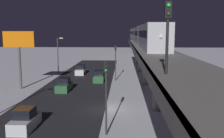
# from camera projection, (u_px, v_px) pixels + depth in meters

# --- Properties ---
(ground_plane) EXTENTS (240.00, 240.00, 0.00)m
(ground_plane) POSITION_uv_depth(u_px,v_px,m) (106.00, 109.00, 29.53)
(ground_plane) COLOR white
(avenue_asphalt) EXTENTS (11.00, 102.12, 0.01)m
(avenue_asphalt) POSITION_uv_depth(u_px,v_px,m) (58.00, 109.00, 29.78)
(avenue_asphalt) COLOR #28282D
(avenue_asphalt) RESTS_ON ground_plane
(elevated_railway) EXTENTS (5.00, 102.12, 6.43)m
(elevated_railway) POSITION_uv_depth(u_px,v_px,m) (159.00, 62.00, 28.48)
(elevated_railway) COLOR gray
(elevated_railway) RESTS_ON ground_plane
(subway_train) EXTENTS (2.94, 74.07, 3.40)m
(subway_train) POSITION_uv_depth(u_px,v_px,m) (140.00, 34.00, 64.15)
(subway_train) COLOR #B7BABF
(subway_train) RESTS_ON elevated_railway
(rail_signal) EXTENTS (0.36, 0.41, 4.00)m
(rail_signal) POSITION_uv_depth(u_px,v_px,m) (168.00, 25.00, 14.06)
(rail_signal) COLOR black
(rail_signal) RESTS_ON elevated_railway
(sedan_white) EXTENTS (1.91, 4.41, 1.97)m
(sedan_white) POSITION_uv_depth(u_px,v_px,m) (81.00, 70.00, 54.05)
(sedan_white) COLOR silver
(sedan_white) RESTS_ON ground_plane
(sedan_green) EXTENTS (1.80, 4.02, 1.97)m
(sedan_green) POSITION_uv_depth(u_px,v_px,m) (99.00, 77.00, 46.04)
(sedan_green) COLOR #2D6038
(sedan_green) RESTS_ON ground_plane
(sedan_white_2) EXTENTS (1.80, 4.05, 1.97)m
(sedan_white_2) POSITION_uv_depth(u_px,v_px,m) (25.00, 120.00, 23.45)
(sedan_white_2) COLOR silver
(sedan_white_2) RESTS_ON ground_plane
(sedan_green_2) EXTENTS (1.80, 4.28, 1.97)m
(sedan_green_2) POSITION_uv_depth(u_px,v_px,m) (64.00, 85.00, 38.84)
(sedan_green_2) COLOR #2D6038
(sedan_green_2) RESTS_ON ground_plane
(traffic_light_near) EXTENTS (0.32, 0.44, 6.40)m
(traffic_light_near) POSITION_uv_depth(u_px,v_px,m) (106.00, 87.00, 21.55)
(traffic_light_near) COLOR #2D2D2D
(traffic_light_near) RESTS_ON ground_plane
(traffic_light_mid) EXTENTS (0.32, 0.44, 6.40)m
(traffic_light_mid) POSITION_uv_depth(u_px,v_px,m) (116.00, 58.00, 46.36)
(traffic_light_mid) COLOR #2D2D2D
(traffic_light_mid) RESTS_ON ground_plane
(commercial_billboard) EXTENTS (4.80, 0.36, 8.90)m
(commercial_billboard) POSITION_uv_depth(u_px,v_px,m) (19.00, 45.00, 39.26)
(commercial_billboard) COLOR #4C4C51
(commercial_billboard) RESTS_ON ground_plane
(street_lamp_far) EXTENTS (1.35, 0.44, 7.65)m
(street_lamp_far) POSITION_uv_depth(u_px,v_px,m) (59.00, 51.00, 54.08)
(street_lamp_far) COLOR #38383D
(street_lamp_far) RESTS_ON ground_plane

